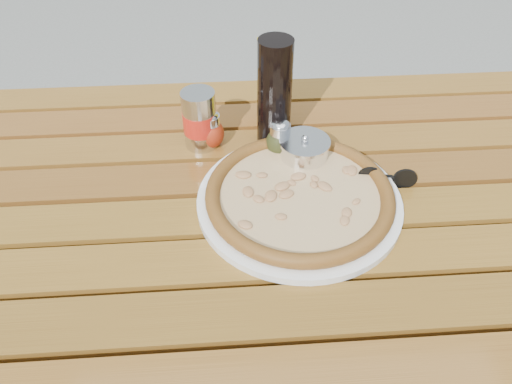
{
  "coord_description": "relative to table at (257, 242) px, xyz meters",
  "views": [
    {
      "loc": [
        -0.04,
        -0.61,
        1.36
      ],
      "look_at": [
        0.0,
        0.02,
        0.78
      ],
      "focal_mm": 35.0,
      "sensor_mm": 36.0,
      "label": 1
    }
  ],
  "objects": [
    {
      "name": "dark_bottle",
      "position": [
        0.05,
        0.21,
        0.19
      ],
      "size": [
        0.07,
        0.07,
        0.22
      ],
      "primitive_type": "cylinder",
      "rotation": [
        0.0,
        0.0,
        -0.02
      ],
      "color": "black",
      "rests_on": "table"
    },
    {
      "name": "olive_oil_cruet",
      "position": [
        0.05,
        0.25,
        0.17
      ],
      "size": [
        0.06,
        0.06,
        0.21
      ],
      "rotation": [
        0.0,
        0.0,
        -0.04
      ],
      "color": "#B8A213",
      "rests_on": "table"
    },
    {
      "name": "sunglasses",
      "position": [
        0.24,
        0.06,
        0.09
      ],
      "size": [
        0.11,
        0.04,
        0.04
      ],
      "rotation": [
        0.0,
        0.0,
        -0.16
      ],
      "color": "black",
      "rests_on": "table"
    },
    {
      "name": "parmesan_tin",
      "position": [
        0.1,
        0.12,
        0.11
      ],
      "size": [
        0.1,
        0.1,
        0.07
      ],
      "rotation": [
        0.0,
        0.0,
        0.06
      ],
      "color": "silver",
      "rests_on": "table"
    },
    {
      "name": "soda_can",
      "position": [
        -0.1,
        0.2,
        0.13
      ],
      "size": [
        0.09,
        0.09,
        0.12
      ],
      "rotation": [
        0.0,
        0.0,
        -0.41
      ],
      "color": "silver",
      "rests_on": "table"
    },
    {
      "name": "oregano_shaker",
      "position": [
        0.06,
        0.16,
        0.11
      ],
      "size": [
        0.07,
        0.07,
        0.08
      ],
      "rotation": [
        0.0,
        0.0,
        0.42
      ],
      "color": "#363A17",
      "rests_on": "table"
    },
    {
      "name": "plate",
      "position": [
        0.08,
        0.02,
        0.08
      ],
      "size": [
        0.45,
        0.45,
        0.01
      ],
      "primitive_type": "cylinder",
      "rotation": [
        0.0,
        0.0,
        -0.29
      ],
      "color": "white",
      "rests_on": "table"
    },
    {
      "name": "pepper_shaker",
      "position": [
        -0.08,
        0.2,
        0.11
      ],
      "size": [
        0.06,
        0.06,
        0.08
      ],
      "rotation": [
        0.0,
        0.0,
        0.19
      ],
      "color": "#BA3215",
      "rests_on": "table"
    },
    {
      "name": "table",
      "position": [
        0.0,
        0.0,
        0.0
      ],
      "size": [
        1.4,
        0.9,
        0.75
      ],
      "color": "#361A0C",
      "rests_on": "ground"
    },
    {
      "name": "pizza",
      "position": [
        0.08,
        0.02,
        0.1
      ],
      "size": [
        0.4,
        0.4,
        0.03
      ],
      "rotation": [
        0.0,
        0.0,
        -0.25
      ],
      "color": "beige",
      "rests_on": "plate"
    }
  ]
}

